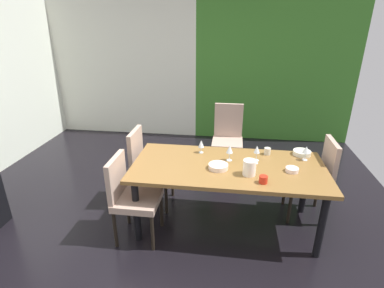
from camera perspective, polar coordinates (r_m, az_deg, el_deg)
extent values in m
cube|color=black|center=(3.51, -5.37, -14.97)|extent=(5.64, 5.79, 0.02)
cube|color=silver|center=(5.98, -13.20, 14.32)|extent=(2.82, 0.10, 2.64)
cube|color=#387428|center=(5.65, 15.52, 13.64)|extent=(2.81, 0.10, 2.64)
cube|color=brown|center=(3.12, 6.91, -4.39)|extent=(1.98, 0.94, 0.04)
cylinder|color=black|center=(3.73, -7.08, -6.03)|extent=(0.07, 0.07, 0.70)
cylinder|color=black|center=(3.73, 20.70, -7.48)|extent=(0.07, 0.07, 0.70)
cylinder|color=black|center=(3.13, -10.51, -12.42)|extent=(0.07, 0.07, 0.70)
cylinder|color=black|center=(3.13, 23.43, -14.19)|extent=(0.07, 0.07, 0.70)
cube|color=tan|center=(3.63, -7.36, -5.14)|extent=(0.44, 0.44, 0.07)
cube|color=tan|center=(3.58, -10.66, -1.29)|extent=(0.05, 0.42, 0.51)
cylinder|color=black|center=(3.87, -3.73, -7.19)|extent=(0.04, 0.04, 0.41)
cylinder|color=black|center=(3.55, -4.94, -10.20)|extent=(0.04, 0.04, 0.41)
cylinder|color=black|center=(3.96, -9.17, -6.74)|extent=(0.04, 0.04, 0.41)
cylinder|color=black|center=(3.65, -10.86, -9.62)|extent=(0.04, 0.04, 0.41)
cube|color=tan|center=(4.42, 6.73, 0.14)|extent=(0.44, 0.44, 0.07)
cube|color=tan|center=(4.52, 6.96, 4.29)|extent=(0.42, 0.05, 0.54)
cylinder|color=black|center=(4.35, 9.03, -3.86)|extent=(0.04, 0.04, 0.41)
cylinder|color=black|center=(4.36, 4.02, -3.59)|extent=(0.04, 0.04, 0.41)
cylinder|color=black|center=(4.70, 8.98, -1.80)|extent=(0.04, 0.04, 0.41)
cylinder|color=black|center=(4.70, 4.35, -1.56)|extent=(0.04, 0.04, 0.41)
cube|color=tan|center=(3.12, -10.30, -10.41)|extent=(0.44, 0.44, 0.07)
cube|color=tan|center=(3.07, -14.17, -6.40)|extent=(0.05, 0.42, 0.46)
cylinder|color=black|center=(3.36, -5.85, -12.42)|extent=(0.04, 0.04, 0.41)
cylinder|color=black|center=(3.06, -7.55, -16.44)|extent=(0.04, 0.04, 0.41)
cylinder|color=black|center=(3.46, -12.12, -11.72)|extent=(0.04, 0.04, 0.41)
cylinder|color=black|center=(3.17, -14.44, -15.48)|extent=(0.04, 0.04, 0.41)
cube|color=tan|center=(3.63, 21.06, -6.62)|extent=(0.44, 0.44, 0.07)
cube|color=tan|center=(3.58, 24.73, -3.20)|extent=(0.05, 0.42, 0.50)
cylinder|color=black|center=(3.55, 18.12, -11.41)|extent=(0.04, 0.04, 0.41)
cylinder|color=black|center=(3.87, 17.23, -8.28)|extent=(0.04, 0.04, 0.41)
cylinder|color=black|center=(3.65, 24.10, -11.43)|extent=(0.04, 0.04, 0.41)
cylinder|color=black|center=(3.95, 22.72, -8.39)|extent=(0.04, 0.04, 0.41)
cylinder|color=silver|center=(3.38, 1.74, -1.60)|extent=(0.06, 0.06, 0.00)
cylinder|color=silver|center=(3.37, 1.75, -1.09)|extent=(0.01, 0.01, 0.06)
cone|color=silver|center=(3.34, 1.76, 0.06)|extent=(0.07, 0.07, 0.08)
cylinder|color=silver|center=(3.42, 20.67, -2.83)|extent=(0.06, 0.06, 0.00)
cylinder|color=silver|center=(3.40, 20.77, -2.18)|extent=(0.01, 0.01, 0.08)
cone|color=silver|center=(3.38, 20.95, -1.02)|extent=(0.08, 0.08, 0.07)
cylinder|color=silver|center=(3.22, 7.08, -3.08)|extent=(0.06, 0.06, 0.00)
cylinder|color=silver|center=(3.20, 7.12, -2.35)|extent=(0.01, 0.01, 0.09)
cone|color=silver|center=(3.16, 7.19, -0.97)|extent=(0.07, 0.07, 0.08)
cylinder|color=silver|center=(3.26, 12.08, -3.06)|extent=(0.06, 0.06, 0.00)
cylinder|color=silver|center=(3.24, 12.15, -2.33)|extent=(0.01, 0.01, 0.09)
cone|color=silver|center=(3.21, 12.27, -0.99)|extent=(0.06, 0.06, 0.08)
cylinder|color=#F5DCD1|center=(3.12, 18.51, -4.66)|extent=(0.13, 0.13, 0.04)
cylinder|color=silver|center=(3.53, 20.20, -1.57)|extent=(0.19, 0.19, 0.05)
cylinder|color=#F4DBC8|center=(3.02, 5.02, -4.28)|extent=(0.20, 0.20, 0.05)
cylinder|color=red|center=(2.83, 13.43, -6.59)|extent=(0.08, 0.08, 0.07)
cylinder|color=beige|center=(3.42, 14.15, -1.33)|extent=(0.07, 0.07, 0.08)
cylinder|color=white|center=(2.93, 10.88, -4.43)|extent=(0.13, 0.13, 0.15)
cone|color=white|center=(2.90, 12.08, -3.34)|extent=(0.04, 0.04, 0.03)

